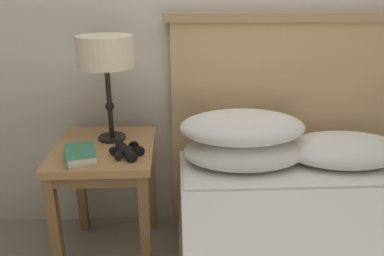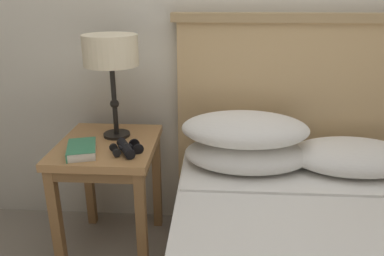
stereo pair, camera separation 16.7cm
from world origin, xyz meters
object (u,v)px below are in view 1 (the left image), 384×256
Objects in this scene: book_on_nightstand at (80,154)px; binoculars_pair at (127,151)px; table_lamp at (106,55)px; nightstand at (106,164)px.

book_on_nightstand is 1.33× the size of binoculars_pair.
table_lamp is at bearing 114.96° from binoculars_pair.
book_on_nightstand is (-0.08, -0.14, 0.11)m from nightstand.
table_lamp is 0.44m from binoculars_pair.
table_lamp is 3.06× the size of binoculars_pair.
nightstand is 1.23× the size of table_lamp.
table_lamp is (0.02, 0.09, 0.50)m from nightstand.
table_lamp is 0.46m from book_on_nightstand.
nightstand is 0.20m from binoculars_pair.
table_lamp reaches higher than binoculars_pair.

